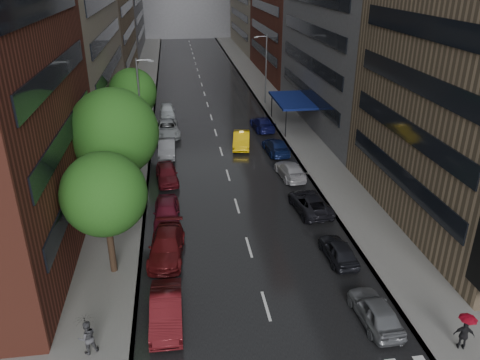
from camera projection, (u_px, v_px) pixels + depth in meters
name	position (u px, v px, depth m)	size (l,w,h in m)	color
road	(205.00, 97.00, 67.22)	(14.00, 140.00, 0.01)	black
sidewalk_left	(142.00, 99.00, 66.05)	(4.00, 140.00, 0.15)	gray
sidewalk_right	(267.00, 94.00, 68.33)	(4.00, 140.00, 0.15)	gray
tree_near	(104.00, 194.00, 26.41)	(4.88, 4.88, 7.79)	#382619
tree_mid	(114.00, 133.00, 32.02)	(6.13, 6.13, 9.77)	#382619
tree_far	(133.00, 92.00, 47.98)	(4.89, 4.89, 7.79)	#382619
taxi	(241.00, 140.00, 48.29)	(1.65, 4.74, 1.56)	yellow
parked_cars_left	(167.00, 169.00, 41.40)	(3.06, 42.44, 1.59)	#561116
parked_cars_right	(294.00, 176.00, 40.05)	(2.74, 37.07, 1.48)	slate
ped_black_umbrella	(87.00, 332.00, 22.00)	(1.05, 0.98, 2.09)	#424246
ped_red_umbrella	(466.00, 329.00, 22.25)	(1.02, 0.82, 2.01)	black
street_lamp_left	(141.00, 102.00, 46.19)	(1.74, 0.22, 9.00)	gray
street_lamp_right	(265.00, 68.00, 61.67)	(1.74, 0.22, 9.00)	gray
awning	(292.00, 100.00, 53.55)	(4.00, 8.00, 3.12)	navy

